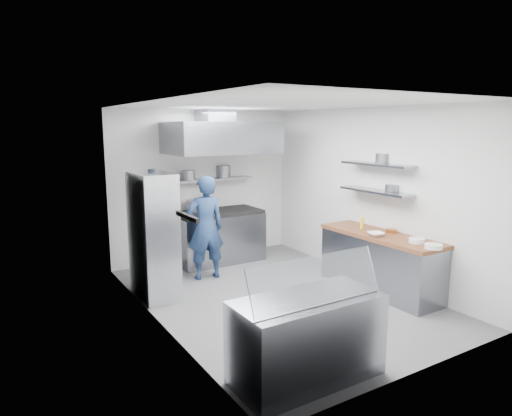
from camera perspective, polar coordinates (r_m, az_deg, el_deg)
floor at (r=6.91m, az=2.65°, el=-11.01°), size 5.00×5.00×0.00m
ceiling at (r=6.45m, az=2.85°, el=12.85°), size 5.00×5.00×0.00m
wall_back at (r=8.70m, az=-6.56°, el=2.85°), size 3.60×2.80×0.02m
wall_front at (r=4.73m, az=20.07°, el=-3.84°), size 3.60×2.80×0.02m
wall_left at (r=5.74m, az=-12.30°, el=-1.07°), size 2.80×5.00×0.02m
wall_right at (r=7.68m, az=13.92°, el=1.66°), size 2.80×5.00×0.02m
gas_range at (r=8.56m, az=-4.69°, el=-3.71°), size 1.60×0.80×0.90m
cooktop at (r=8.46m, az=-4.73°, el=-0.55°), size 1.57×0.78×0.06m
stock_pot_left at (r=8.44m, az=-7.87°, el=0.26°), size 0.26×0.26×0.20m
stock_pot_mid at (r=8.48m, az=-5.72°, el=0.49°), size 0.30×0.30×0.24m
over_range_shelf at (r=8.58m, az=-5.52°, el=3.58°), size 1.60×0.30×0.04m
shelf_pot_a at (r=8.32m, az=-8.48°, el=4.07°), size 0.24×0.24×0.18m
shelf_pot_b at (r=8.82m, az=-4.12°, el=4.63°), size 0.28×0.28×0.22m
extractor_hood at (r=8.16m, az=-4.31°, el=8.75°), size 1.90×1.15×0.55m
hood_duct at (r=8.36m, az=-5.07°, el=11.38°), size 0.55×0.55×0.24m
red_firebox at (r=8.19m, az=-14.33°, el=2.30°), size 0.22×0.10×0.26m
chef at (r=7.53m, az=-6.33°, el=-2.46°), size 0.66×0.47×1.72m
wire_rack at (r=6.82m, az=-12.70°, el=-3.41°), size 0.50×0.90×1.85m
rack_bin_a at (r=6.81m, az=-12.56°, el=-4.49°), size 0.18×0.22×0.20m
rack_bin_b at (r=7.08m, az=-13.76°, el=0.14°), size 0.13×0.17×0.15m
rack_jar at (r=6.78m, az=-12.86°, el=4.02°), size 0.11×0.11×0.18m
knife_strip at (r=4.89m, az=-8.59°, el=-1.08°), size 0.04×0.55×0.05m
prep_counter_base at (r=7.26m, az=15.18°, el=-6.81°), size 0.62×2.00×0.84m
prep_counter_top at (r=7.15m, az=15.35°, el=-3.35°), size 0.65×2.04×0.06m
plate_stack_a at (r=6.50m, az=21.30°, el=-4.49°), size 0.23×0.23×0.06m
plate_stack_b at (r=6.74m, az=19.45°, el=-3.85°), size 0.22×0.22×0.06m
copper_pan at (r=7.25m, az=16.59°, el=-2.74°), size 0.17×0.17×0.06m
squeeze_bottle at (r=7.41m, az=13.10°, el=-1.83°), size 0.05×0.05×0.18m
mixing_bowl at (r=6.96m, az=14.73°, el=-3.18°), size 0.30×0.30×0.06m
wall_shelf_lower at (r=7.35m, az=14.74°, el=2.04°), size 0.30×1.30×0.04m
wall_shelf_upper at (r=7.31m, az=14.88°, el=5.30°), size 0.30×1.30×0.04m
shelf_pot_c at (r=7.27m, az=16.63°, el=2.42°), size 0.20×0.20×0.10m
shelf_pot_d at (r=7.44m, az=15.64°, el=6.05°), size 0.24×0.24×0.14m
display_case at (r=4.72m, az=6.39°, el=-15.92°), size 1.50×0.70×0.85m
display_glass at (r=4.38m, az=7.53°, el=-8.88°), size 1.47×0.19×0.42m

